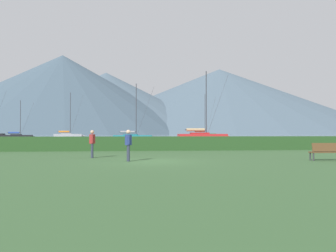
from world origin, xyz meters
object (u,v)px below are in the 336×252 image
(sailboat_slip_10, at_px, (133,138))
(park_bench_under_tree, at_px, (326,151))
(sailboat_slip_1, at_px, (18,137))
(person_standing_walker, at_px, (128,143))
(sailboat_slip_6, at_px, (203,135))
(person_seated_viewer, at_px, (92,141))
(sailboat_slip_8, at_px, (68,136))
(sailboat_slip_3, at_px, (203,137))

(sailboat_slip_10, xyz_separation_m, park_bench_under_tree, (9.71, -41.99, -0.09))
(sailboat_slip_1, relative_size, person_standing_walker, 5.19)
(sailboat_slip_6, relative_size, person_standing_walker, 7.87)
(park_bench_under_tree, relative_size, person_seated_viewer, 1.03)
(sailboat_slip_8, bearing_deg, sailboat_slip_1, -130.35)
(sailboat_slip_3, bearing_deg, sailboat_slip_6, 78.23)
(sailboat_slip_3, bearing_deg, park_bench_under_tree, -91.91)
(sailboat_slip_6, bearing_deg, park_bench_under_tree, -106.15)
(sailboat_slip_10, bearing_deg, person_standing_walker, -86.03)
(sailboat_slip_1, xyz_separation_m, sailboat_slip_3, (36.41, -23.09, 0.20))
(sailboat_slip_6, relative_size, park_bench_under_tree, 7.62)
(sailboat_slip_1, distance_m, sailboat_slip_3, 43.12)
(sailboat_slip_8, distance_m, sailboat_slip_10, 37.08)
(sailboat_slip_3, bearing_deg, sailboat_slip_10, 165.67)
(sailboat_slip_1, xyz_separation_m, person_seated_viewer, (22.02, -58.51, 0.40))
(sailboat_slip_1, bearing_deg, sailboat_slip_6, 19.01)
(sailboat_slip_3, bearing_deg, sailboat_slip_8, 128.17)
(sailboat_slip_3, height_order, sailboat_slip_10, sailboat_slip_3)
(sailboat_slip_8, bearing_deg, sailboat_slip_10, -71.11)
(sailboat_slip_1, bearing_deg, sailboat_slip_3, -38.84)
(sailboat_slip_3, distance_m, sailboat_slip_8, 45.76)
(sailboat_slip_8, bearing_deg, sailboat_slip_6, 5.73)
(sailboat_slip_6, height_order, sailboat_slip_10, sailboat_slip_6)
(sailboat_slip_6, bearing_deg, sailboat_slip_3, -110.66)
(sailboat_slip_1, distance_m, person_standing_walker, 65.85)
(person_seated_viewer, bearing_deg, sailboat_slip_10, 77.04)
(sailboat_slip_10, relative_size, person_seated_viewer, 5.98)
(sailboat_slip_6, relative_size, sailboat_slip_10, 1.32)
(sailboat_slip_6, distance_m, sailboat_slip_8, 38.84)
(sailboat_slip_6, bearing_deg, sailboat_slip_10, -125.15)
(sailboat_slip_8, height_order, sailboat_slip_10, sailboat_slip_8)
(sailboat_slip_1, relative_size, sailboat_slip_6, 0.66)
(sailboat_slip_3, height_order, person_seated_viewer, sailboat_slip_3)
(sailboat_slip_10, bearing_deg, person_seated_viewer, -89.29)
(sailboat_slip_3, bearing_deg, sailboat_slip_1, 148.22)
(sailboat_slip_6, xyz_separation_m, person_standing_walker, (-22.15, -83.31, 0.23))
(sailboat_slip_3, xyz_separation_m, person_standing_walker, (-12.25, -38.16, 0.20))
(sailboat_slip_3, height_order, person_standing_walker, sailboat_slip_3)
(sailboat_slip_8, relative_size, sailboat_slip_10, 1.21)
(sailboat_slip_3, xyz_separation_m, person_seated_viewer, (-14.39, -35.42, 0.20))
(sailboat_slip_3, distance_m, person_standing_walker, 40.08)
(sailboat_slip_6, xyz_separation_m, person_seated_viewer, (-24.30, -80.56, 0.23))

